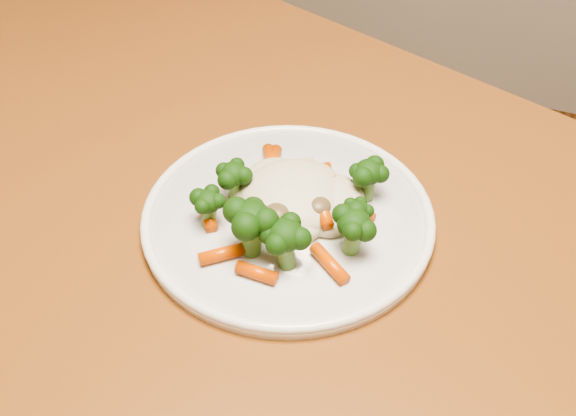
% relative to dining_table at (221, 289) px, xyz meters
% --- Properties ---
extents(dining_table, '(1.30, 1.06, 0.75)m').
position_rel_dining_table_xyz_m(dining_table, '(0.00, 0.00, 0.00)').
color(dining_table, brown).
rests_on(dining_table, ground).
extents(plate, '(0.27, 0.27, 0.01)m').
position_rel_dining_table_xyz_m(plate, '(0.07, 0.02, 0.11)').
color(plate, white).
rests_on(plate, dining_table).
extents(meal, '(0.18, 0.17, 0.05)m').
position_rel_dining_table_xyz_m(meal, '(0.08, 0.01, 0.14)').
color(meal, beige).
rests_on(meal, plate).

